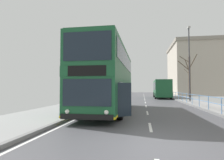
% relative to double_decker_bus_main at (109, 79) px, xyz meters
% --- Properties ---
extents(ground, '(15.80, 140.00, 0.20)m').
position_rel_double_decker_bus_main_xyz_m(ground, '(2.02, -7.52, -2.33)').
color(ground, '#4B4B50').
extents(double_decker_bus_main, '(3.25, 11.02, 4.53)m').
position_rel_double_decker_bus_main_xyz_m(double_decker_bus_main, '(0.00, 0.00, 0.00)').
color(double_decker_bus_main, '#19512D').
rests_on(double_decker_bus_main, ground).
extents(background_bus_far_lane, '(2.80, 10.31, 3.04)m').
position_rel_double_decker_bus_main_xyz_m(background_bus_far_lane, '(5.70, 20.40, -0.71)').
color(background_bus_far_lane, '#19512D').
rests_on(background_bus_far_lane, ground).
extents(pedestrian_railing_far_kerb, '(0.05, 34.60, 1.01)m').
position_rel_double_decker_bus_main_xyz_m(pedestrian_railing_far_kerb, '(7.19, 11.72, -1.54)').
color(pedestrian_railing_far_kerb, '#598CC6').
rests_on(pedestrian_railing_far_kerb, ground).
extents(street_lamp_far_side, '(0.28, 0.60, 8.98)m').
position_rel_double_decker_bus_main_xyz_m(street_lamp_far_side, '(7.98, 10.18, 2.89)').
color(street_lamp_far_side, '#38383D').
rests_on(street_lamp_far_side, ground).
extents(bare_tree_far_00, '(2.54, 3.34, 6.64)m').
position_rel_double_decker_bus_main_xyz_m(bare_tree_far_00, '(9.01, 14.72, 1.25)').
color(bare_tree_far_00, '#4C3D2D').
rests_on(bare_tree_far_00, ground).
extents(background_building_00, '(13.18, 16.19, 12.63)m').
position_rel_double_decker_bus_main_xyz_m(background_building_00, '(16.10, 36.05, 3.97)').
color(background_building_00, '#B2A899').
rests_on(background_building_00, ground).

